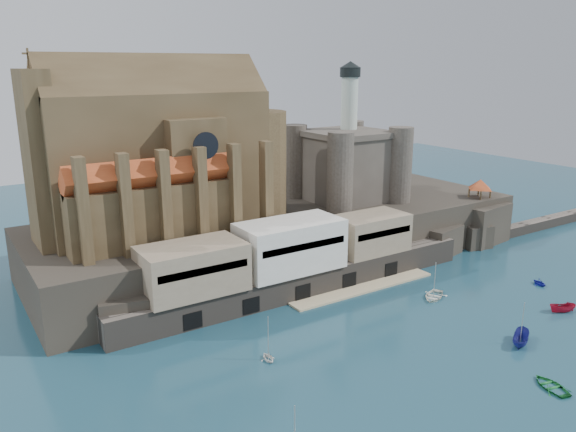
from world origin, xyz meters
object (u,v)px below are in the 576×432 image
(castle_keep, at_px, (346,162))
(pavilion, at_px, (480,185))
(church, at_px, (167,160))
(boat_2, at_px, (520,344))

(castle_keep, bearing_deg, pavilion, -30.18)
(church, distance_m, pavilion, 68.65)
(church, bearing_deg, castle_keep, -1.11)
(castle_keep, bearing_deg, church, 178.89)
(church, relative_size, boat_2, 8.76)
(castle_keep, xyz_separation_m, boat_2, (-8.60, -50.95, -18.31))
(castle_keep, relative_size, boat_2, 5.46)
(church, relative_size, castle_keep, 1.60)
(church, distance_m, castle_keep, 40.39)
(church, relative_size, pavilion, 7.34)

